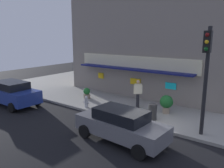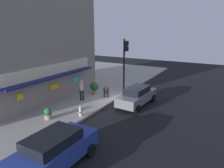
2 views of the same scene
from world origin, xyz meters
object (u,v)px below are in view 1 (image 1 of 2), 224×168
object	(u,v)px
fire_hydrant	(86,102)
pedestrian	(138,92)
potted_plant_by_window	(166,103)
potted_plant_by_doorway	(87,93)
traffic_light	(206,68)
trash_can	(153,112)
parked_car_grey	(121,125)
parked_car_blue	(11,93)

from	to	relation	value
fire_hydrant	pedestrian	world-z (taller)	pedestrian
pedestrian	potted_plant_by_window	world-z (taller)	pedestrian
pedestrian	potted_plant_by_doorway	distance (m)	4.28
traffic_light	potted_plant_by_doorway	world-z (taller)	traffic_light
fire_hydrant	pedestrian	bearing A→B (deg)	35.97
trash_can	parked_car_grey	size ratio (longest dim) A/B	0.20
fire_hydrant	parked_car_blue	bearing A→B (deg)	-154.91
traffic_light	fire_hydrant	xyz separation A→B (m)	(-7.28, -0.13, -2.88)
trash_can	potted_plant_by_doorway	distance (m)	6.07
traffic_light	pedestrian	world-z (taller)	traffic_light
trash_can	pedestrian	world-z (taller)	pedestrian
pedestrian	parked_car_blue	bearing A→B (deg)	-150.77
pedestrian	potted_plant_by_doorway	xyz separation A→B (m)	(-4.22, -0.35, -0.62)
fire_hydrant	trash_can	size ratio (longest dim) A/B	0.83
potted_plant_by_window	fire_hydrant	bearing A→B (deg)	-156.75
traffic_light	parked_car_grey	world-z (taller)	traffic_light
pedestrian	parked_car_grey	distance (m)	4.72
fire_hydrant	potted_plant_by_doorway	distance (m)	2.21
traffic_light	parked_car_grey	distance (m)	4.64
traffic_light	potted_plant_by_window	size ratio (longest dim) A/B	4.48
traffic_light	trash_can	bearing A→B (deg)	170.13
potted_plant_by_doorway	parked_car_blue	distance (m)	5.30
traffic_light	fire_hydrant	size ratio (longest dim) A/B	6.72
traffic_light	parked_car_grey	xyz separation A→B (m)	(-2.88, -2.55, -2.60)
fire_hydrant	pedestrian	size ratio (longest dim) A/B	0.41
traffic_light	fire_hydrant	distance (m)	7.83
trash_can	parked_car_blue	xyz separation A→B (m)	(-9.47, -2.94, 0.26)
pedestrian	parked_car_grey	bearing A→B (deg)	-69.27
potted_plant_by_window	pedestrian	bearing A→B (deg)	-178.90
potted_plant_by_doorway	parked_car_blue	size ratio (longest dim) A/B	0.18
trash_can	parked_car_blue	world-z (taller)	parked_car_blue
potted_plant_by_window	parked_car_blue	distance (m)	10.61
pedestrian	parked_car_grey	world-z (taller)	pedestrian
parked_car_grey	parked_car_blue	distance (m)	9.38
fire_hydrant	pedestrian	xyz separation A→B (m)	(2.74, 1.98, 0.66)
traffic_light	pedestrian	size ratio (longest dim) A/B	2.75
trash_can	pedestrian	size ratio (longest dim) A/B	0.49
potted_plant_by_window	parked_car_grey	distance (m)	4.45
trash_can	potted_plant_by_doorway	xyz separation A→B (m)	(-5.98, 1.03, -0.06)
traffic_light	parked_car_blue	size ratio (longest dim) A/B	1.11
trash_can	parked_car_grey	world-z (taller)	parked_car_grey
potted_plant_by_doorway	parked_car_grey	size ratio (longest dim) A/B	0.18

